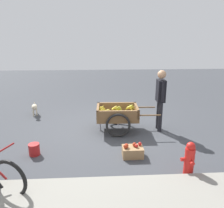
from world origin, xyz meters
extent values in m
plane|color=#3D3F44|center=(0.00, 0.00, 0.00)|extent=(24.00, 24.00, 0.00)
cube|color=brown|center=(-0.24, 0.05, 0.40)|extent=(1.12, 0.83, 0.10)
cube|color=brown|center=(0.28, 0.04, 0.57)|extent=(0.08, 0.80, 0.24)
cube|color=brown|center=(-0.76, 0.07, 0.57)|extent=(0.08, 0.80, 0.24)
cube|color=brown|center=(-0.23, 0.42, 0.57)|extent=(1.10, 0.09, 0.24)
cube|color=brown|center=(-0.25, -0.32, 0.57)|extent=(1.10, 0.09, 0.24)
torus|color=black|center=(-0.22, 0.49, 0.32)|extent=(0.64, 0.08, 0.64)
torus|color=black|center=(-0.25, -0.39, 0.32)|extent=(0.64, 0.08, 0.64)
cylinder|color=#9E9EA8|center=(-0.24, 0.05, 0.32)|extent=(0.07, 0.88, 0.04)
cylinder|color=brown|center=(-1.05, 0.42, 0.55)|extent=(0.55, 0.05, 0.04)
cylinder|color=brown|center=(-1.07, -0.26, 0.55)|extent=(0.55, 0.05, 0.04)
cylinder|color=#9E9EA8|center=(0.23, 0.04, 0.18)|extent=(0.04, 0.04, 0.35)
ellipsoid|color=gold|center=(-0.29, 0.04, 0.62)|extent=(0.18, 0.11, 0.14)
ellipsoid|color=gold|center=(-0.27, 0.05, 0.63)|extent=(0.19, 0.07, 0.09)
ellipsoid|color=gold|center=(-0.26, 0.06, 0.64)|extent=(0.19, 0.06, 0.08)
ellipsoid|color=gold|center=(-0.24, 0.06, 0.65)|extent=(0.17, 0.11, 0.15)
ellipsoid|color=gold|center=(-0.43, 0.12, 0.53)|extent=(0.18, 0.10, 0.13)
ellipsoid|color=gold|center=(-0.41, 0.12, 0.54)|extent=(0.19, 0.09, 0.05)
ellipsoid|color=gold|center=(-0.39, 0.13, 0.55)|extent=(0.18, 0.08, 0.14)
ellipsoid|color=gold|center=(-0.59, -0.04, 0.60)|extent=(0.18, 0.11, 0.14)
ellipsoid|color=gold|center=(-0.57, -0.04, 0.61)|extent=(0.18, 0.07, 0.05)
ellipsoid|color=gold|center=(-0.55, -0.03, 0.62)|extent=(0.18, 0.06, 0.13)
ellipsoid|color=gold|center=(-0.44, 0.29, 0.56)|extent=(0.18, 0.10, 0.14)
ellipsoid|color=gold|center=(-0.43, 0.29, 0.57)|extent=(0.19, 0.09, 0.10)
ellipsoid|color=gold|center=(-0.42, 0.30, 0.58)|extent=(0.19, 0.08, 0.06)
ellipsoid|color=gold|center=(-0.41, 0.30, 0.59)|extent=(0.19, 0.07, 0.09)
ellipsoid|color=gold|center=(-0.40, 0.31, 0.60)|extent=(0.18, 0.09, 0.14)
ellipsoid|color=gold|center=(0.17, 0.10, 0.56)|extent=(0.18, 0.06, 0.14)
ellipsoid|color=gold|center=(0.18, 0.10, 0.57)|extent=(0.19, 0.06, 0.10)
ellipsoid|color=gold|center=(0.19, 0.11, 0.58)|extent=(0.19, 0.09, 0.05)
ellipsoid|color=gold|center=(0.20, 0.11, 0.59)|extent=(0.19, 0.08, 0.11)
ellipsoid|color=gold|center=(0.22, 0.12, 0.60)|extent=(0.17, 0.08, 0.16)
ellipsoid|color=gold|center=(-0.59, 0.17, 0.54)|extent=(0.18, 0.05, 0.12)
ellipsoid|color=gold|center=(-0.57, 0.17, 0.55)|extent=(0.19, 0.07, 0.08)
ellipsoid|color=gold|center=(-0.56, 0.18, 0.56)|extent=(0.19, 0.08, 0.08)
ellipsoid|color=gold|center=(-0.55, 0.18, 0.57)|extent=(0.18, 0.05, 0.13)
ellipsoid|color=gold|center=(0.16, -0.07, 0.60)|extent=(0.18, 0.11, 0.12)
ellipsoid|color=gold|center=(0.17, -0.07, 0.61)|extent=(0.18, 0.11, 0.05)
ellipsoid|color=gold|center=(0.20, -0.06, 0.62)|extent=(0.18, 0.07, 0.14)
ellipsoid|color=gold|center=(0.16, 0.29, 0.55)|extent=(0.17, 0.06, 0.16)
ellipsoid|color=gold|center=(0.19, 0.29, 0.56)|extent=(0.19, 0.08, 0.05)
ellipsoid|color=gold|center=(0.20, 0.30, 0.57)|extent=(0.19, 0.08, 0.12)
ellipsoid|color=gold|center=(-0.32, 0.07, 0.50)|extent=(0.18, 0.06, 0.15)
ellipsoid|color=gold|center=(-0.31, 0.07, 0.51)|extent=(0.19, 0.06, 0.10)
ellipsoid|color=gold|center=(-0.30, 0.08, 0.52)|extent=(0.18, 0.06, 0.05)
ellipsoid|color=gold|center=(-0.29, 0.08, 0.53)|extent=(0.19, 0.10, 0.10)
ellipsoid|color=gold|center=(-0.28, 0.09, 0.54)|extent=(0.18, 0.09, 0.14)
ellipsoid|color=gold|center=(-0.19, 0.06, 0.52)|extent=(0.17, 0.07, 0.14)
ellipsoid|color=gold|center=(-0.18, 0.07, 0.53)|extent=(0.19, 0.10, 0.09)
ellipsoid|color=gold|center=(-0.16, 0.07, 0.54)|extent=(0.19, 0.11, 0.08)
ellipsoid|color=gold|center=(-0.15, 0.08, 0.55)|extent=(0.18, 0.09, 0.14)
ellipsoid|color=gold|center=(-0.24, 0.06, 0.53)|extent=(0.17, 0.10, 0.15)
ellipsoid|color=gold|center=(-0.22, 0.07, 0.54)|extent=(0.19, 0.08, 0.05)
ellipsoid|color=gold|center=(-0.19, 0.07, 0.55)|extent=(0.17, 0.11, 0.14)
ellipsoid|color=gold|center=(-0.20, 0.02, 0.61)|extent=(0.18, 0.08, 0.13)
ellipsoid|color=gold|center=(-0.19, 0.03, 0.62)|extent=(0.19, 0.08, 0.10)
ellipsoid|color=gold|center=(-0.18, 0.03, 0.63)|extent=(0.18, 0.06, 0.05)
ellipsoid|color=gold|center=(-0.17, 0.04, 0.64)|extent=(0.19, 0.06, 0.11)
ellipsoid|color=gold|center=(-0.16, 0.04, 0.65)|extent=(0.18, 0.11, 0.14)
ellipsoid|color=gold|center=(0.02, 0.32, 0.63)|extent=(0.18, 0.10, 0.15)
ellipsoid|color=gold|center=(0.03, 0.32, 0.64)|extent=(0.19, 0.05, 0.11)
ellipsoid|color=gold|center=(0.05, 0.33, 0.65)|extent=(0.19, 0.08, 0.05)
ellipsoid|color=gold|center=(0.06, 0.33, 0.66)|extent=(0.19, 0.08, 0.10)
ellipsoid|color=gold|center=(0.07, 0.34, 0.67)|extent=(0.18, 0.11, 0.13)
ellipsoid|color=gold|center=(-0.65, -0.12, 0.61)|extent=(0.17, 0.08, 0.15)
ellipsoid|color=gold|center=(-0.63, -0.12, 0.62)|extent=(0.18, 0.05, 0.05)
ellipsoid|color=gold|center=(-0.61, -0.11, 0.63)|extent=(0.17, 0.10, 0.15)
cylinder|color=black|center=(-1.38, 0.20, 0.41)|extent=(0.11, 0.11, 0.82)
cylinder|color=black|center=(-1.39, -0.02, 0.41)|extent=(0.11, 0.11, 0.82)
cube|color=black|center=(-1.39, 0.09, 1.11)|extent=(0.21, 0.35, 0.58)
sphere|color=tan|center=(-1.39, 0.09, 1.55)|extent=(0.22, 0.22, 0.22)
cylinder|color=black|center=(-1.38, 0.31, 1.14)|extent=(0.08, 0.15, 0.53)
cylinder|color=black|center=(-1.39, -0.13, 1.14)|extent=(0.08, 0.15, 0.53)
torus|color=black|center=(1.67, 2.62, 0.33)|extent=(0.63, 0.31, 0.66)
cylinder|color=maroon|center=(1.72, 2.60, 0.83)|extent=(0.20, 0.44, 0.03)
ellipsoid|color=beige|center=(2.38, -1.38, 0.27)|extent=(0.29, 0.47, 0.18)
sphere|color=beige|center=(2.31, -1.12, 0.33)|extent=(0.14, 0.14, 0.14)
cylinder|color=beige|center=(2.46, -1.65, 0.31)|extent=(0.05, 0.11, 0.12)
cylinder|color=beige|center=(2.30, -1.27, 0.09)|extent=(0.04, 0.04, 0.18)
cylinder|color=beige|center=(2.40, -1.24, 0.09)|extent=(0.04, 0.04, 0.18)
cylinder|color=beige|center=(2.37, -1.52, 0.09)|extent=(0.04, 0.04, 0.18)
cylinder|color=beige|center=(2.47, -1.49, 0.09)|extent=(0.04, 0.04, 0.18)
cylinder|color=red|center=(-1.39, 2.21, 0.28)|extent=(0.18, 0.18, 0.55)
sphere|color=red|center=(-1.39, 2.21, 0.59)|extent=(0.16, 0.16, 0.16)
cylinder|color=red|center=(-1.28, 2.21, 0.33)|extent=(0.10, 0.07, 0.07)
cylinder|color=red|center=(-1.39, 2.32, 0.33)|extent=(0.07, 0.10, 0.07)
cylinder|color=#B21E1E|center=(1.68, 1.29, 0.13)|extent=(0.24, 0.24, 0.26)
cube|color=#99754C|center=(-0.45, 1.48, 0.11)|extent=(0.44, 0.32, 0.22)
sphere|color=#B23319|center=(-0.31, 1.49, 0.27)|extent=(0.09, 0.09, 0.09)
sphere|color=#B23319|center=(-0.49, 1.45, 0.26)|extent=(0.09, 0.09, 0.09)
sphere|color=#B23319|center=(-0.29, 1.53, 0.27)|extent=(0.09, 0.09, 0.09)
sphere|color=red|center=(-0.53, 1.50, 0.26)|extent=(0.07, 0.07, 0.07)
sphere|color=red|center=(-0.62, 1.42, 0.26)|extent=(0.08, 0.08, 0.08)
camera|label=1|loc=(0.24, 5.71, 2.46)|focal=35.55mm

